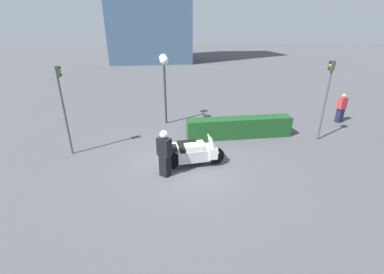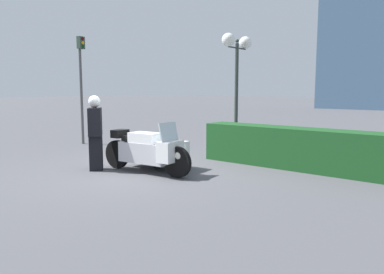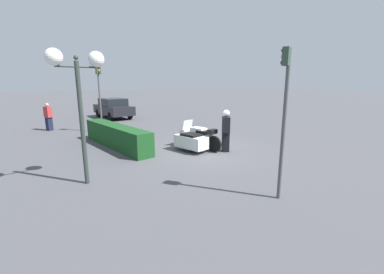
# 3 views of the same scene
# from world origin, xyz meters

# --- Properties ---
(ground_plane) EXTENTS (160.00, 160.00, 0.00)m
(ground_plane) POSITION_xyz_m (0.00, 0.00, 0.00)
(ground_plane) COLOR #4C4C51
(police_motorcycle) EXTENTS (2.41, 1.23, 1.16)m
(police_motorcycle) POSITION_xyz_m (0.39, 0.32, 0.47)
(police_motorcycle) COLOR black
(police_motorcycle) RESTS_ON ground
(officer_rider) EXTENTS (0.54, 0.52, 1.72)m
(officer_rider) POSITION_xyz_m (-0.71, -0.51, 0.91)
(officer_rider) COLOR black
(officer_rider) RESTS_ON ground
(hedge_bush_curbside) EXTENTS (5.00, 0.74, 0.96)m
(hedge_bush_curbside) POSITION_xyz_m (2.97, 2.54, 0.48)
(hedge_bush_curbside) COLOR #19471E
(hedge_bush_curbside) RESTS_ON ground
(twin_lamp_post) EXTENTS (0.43, 1.47, 3.64)m
(twin_lamp_post) POSITION_xyz_m (-0.40, 5.02, 3.02)
(twin_lamp_post) COLOR #2D3833
(twin_lamp_post) RESTS_ON ground
(traffic_light_near) EXTENTS (0.23, 0.27, 3.61)m
(traffic_light_near) POSITION_xyz_m (6.56, 1.71, 2.35)
(traffic_light_near) COLOR #4C4C4C
(traffic_light_near) RESTS_ON ground
(traffic_light_far) EXTENTS (0.23, 0.29, 3.58)m
(traffic_light_far) POSITION_xyz_m (-4.46, 1.80, 2.34)
(traffic_light_far) COLOR #4C4C4C
(traffic_light_far) RESTS_ON ground
(pedestrian_bystander) EXTENTS (0.51, 0.39, 1.61)m
(pedestrian_bystander) POSITION_xyz_m (9.18, 3.81, 0.81)
(pedestrian_bystander) COLOR #191E38
(pedestrian_bystander) RESTS_ON ground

